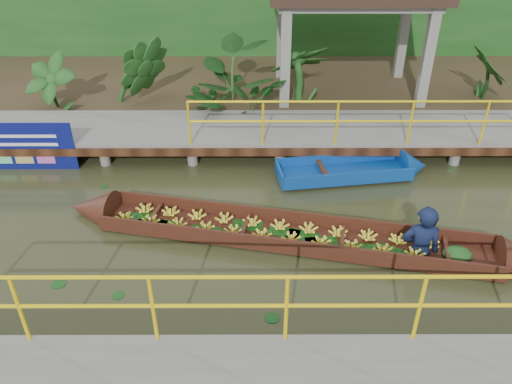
{
  "coord_description": "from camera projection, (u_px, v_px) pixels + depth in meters",
  "views": [
    {
      "loc": [
        0.42,
        -7.39,
        5.49
      ],
      "look_at": [
        0.44,
        0.5,
        0.6
      ],
      "focal_mm": 35.0,
      "sensor_mm": 36.0,
      "label": 1
    }
  ],
  "objects": [
    {
      "name": "ground",
      "position": [
        232.0,
        234.0,
        9.17
      ],
      "size": [
        80.0,
        80.0,
        0.0
      ],
      "primitive_type": "plane",
      "color": "#2B2E17",
      "rests_on": "ground"
    },
    {
      "name": "land_strip",
      "position": [
        241.0,
        83.0,
        15.43
      ],
      "size": [
        30.0,
        8.0,
        0.45
      ],
      "primitive_type": "cube",
      "color": "#372F1B",
      "rests_on": "ground"
    },
    {
      "name": "far_dock",
      "position": [
        238.0,
        132.0,
        11.84
      ],
      "size": [
        16.0,
        2.06,
        1.66
      ],
      "color": "slate",
      "rests_on": "ground"
    },
    {
      "name": "pavilion",
      "position": [
        353.0,
        4.0,
        13.05
      ],
      "size": [
        4.4,
        3.0,
        3.0
      ],
      "color": "slate",
      "rests_on": "ground"
    },
    {
      "name": "foliage_backdrop",
      "position": [
        242.0,
        7.0,
        16.62
      ],
      "size": [
        30.0,
        0.8,
        4.0
      ],
      "primitive_type": "cube",
      "color": "#184415",
      "rests_on": "ground"
    },
    {
      "name": "vendor_boat",
      "position": [
        320.0,
        229.0,
        8.77
      ],
      "size": [
        8.69,
        2.64,
        2.25
      ],
      "rotation": [
        0.0,
        0.0,
        -0.21
      ],
      "color": "#32180D",
      "rests_on": "ground"
    },
    {
      "name": "moored_blue_boat",
      "position": [
        379.0,
        169.0,
        10.96
      ],
      "size": [
        3.43,
        1.33,
        0.8
      ],
      "rotation": [
        0.0,
        0.0,
        0.15
      ],
      "color": "navy",
      "rests_on": "ground"
    },
    {
      "name": "tropical_plants",
      "position": [
        293.0,
        76.0,
        13.05
      ],
      "size": [
        14.21,
        1.21,
        1.51
      ],
      "color": "#184415",
      "rests_on": "ground"
    }
  ]
}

